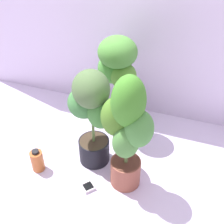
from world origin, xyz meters
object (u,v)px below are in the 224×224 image
at_px(potted_plant_center, 92,111).
at_px(hygrometer_box, 88,187).
at_px(potted_plant_front_right, 127,129).
at_px(nutrient_bottle, 37,160).
at_px(potted_plant_back_center, 117,75).

distance_m(potted_plant_center, hygrometer_box, 0.55).
height_order(potted_plant_center, potted_plant_front_right, potted_plant_front_right).
distance_m(potted_plant_center, nutrient_bottle, 0.58).
xyz_separation_m(potted_plant_center, hygrometer_box, (0.07, -0.28, -0.46)).
distance_m(hygrometer_box, nutrient_bottle, 0.44).
bearing_deg(nutrient_bottle, hygrometer_box, -5.64).
distance_m(potted_plant_front_right, hygrometer_box, 0.56).
height_order(potted_plant_front_right, hygrometer_box, potted_plant_front_right).
xyz_separation_m(potted_plant_front_right, nutrient_bottle, (-0.66, -0.11, -0.42)).
bearing_deg(nutrient_bottle, potted_plant_back_center, 59.02).
bearing_deg(potted_plant_center, nutrient_bottle, -146.52).
bearing_deg(potted_plant_back_center, hygrometer_box, -87.47).
xyz_separation_m(potted_plant_front_right, hygrometer_box, (-0.23, -0.15, -0.50)).
relative_size(potted_plant_front_right, potted_plant_back_center, 1.03).
height_order(potted_plant_center, potted_plant_back_center, potted_plant_back_center).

